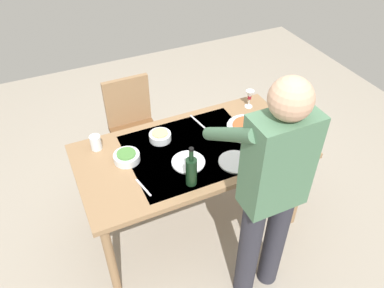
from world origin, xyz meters
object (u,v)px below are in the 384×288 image
at_px(side_bowl_salad, 127,157).
at_px(dinner_plate_near, 188,162).
at_px(water_cup_near_right, 96,143).
at_px(serving_bowl_pasta, 247,128).
at_px(side_bowl_bread, 160,136).
at_px(dinner_plate_far, 235,162).
at_px(wine_bottle, 191,171).
at_px(water_cup_near_left, 282,127).
at_px(chair_near, 133,122).
at_px(dining_table, 192,158).
at_px(wine_glass_left, 250,96).
at_px(person_server, 271,188).

relative_size(side_bowl_salad, dinner_plate_near, 0.78).
xyz_separation_m(water_cup_near_right, serving_bowl_pasta, (-1.07, 0.28, -0.02)).
bearing_deg(side_bowl_bread, dinner_plate_far, 130.37).
relative_size(wine_bottle, water_cup_near_left, 2.80).
height_order(chair_near, serving_bowl_pasta, chair_near).
height_order(chair_near, side_bowl_salad, chair_near).
bearing_deg(dinner_plate_far, serving_bowl_pasta, -133.38).
relative_size(chair_near, water_cup_near_left, 8.61).
relative_size(dining_table, dinner_plate_far, 7.09).
bearing_deg(wine_glass_left, dinner_plate_near, 29.39).
bearing_deg(dining_table, side_bowl_salad, -10.23).
bearing_deg(wine_bottle, person_server, 129.29).
distance_m(wine_glass_left, side_bowl_salad, 1.12).
xyz_separation_m(serving_bowl_pasta, dinner_plate_near, (0.54, 0.13, -0.03)).
bearing_deg(person_server, wine_bottle, -50.71).
bearing_deg(water_cup_near_left, dinner_plate_far, 16.58).
height_order(dinner_plate_near, dinner_plate_far, same).
bearing_deg(water_cup_near_left, water_cup_near_right, -17.12).
height_order(wine_glass_left, side_bowl_salad, wine_glass_left).
height_order(person_server, water_cup_near_right, person_server).
bearing_deg(wine_glass_left, side_bowl_salad, 10.85).
relative_size(serving_bowl_pasta, dinner_plate_far, 1.30).
xyz_separation_m(water_cup_near_left, side_bowl_salad, (1.14, -0.19, -0.02)).
distance_m(wine_bottle, side_bowl_bread, 0.50).
bearing_deg(side_bowl_salad, dinner_plate_far, 153.69).
bearing_deg(serving_bowl_pasta, water_cup_near_right, -14.72).
height_order(dining_table, dinner_plate_far, dinner_plate_far).
distance_m(wine_glass_left, water_cup_near_right, 1.25).
bearing_deg(water_cup_near_right, wine_glass_left, 179.95).
bearing_deg(side_bowl_salad, dinner_plate_near, 152.06).
bearing_deg(water_cup_near_right, chair_near, -128.24).
height_order(water_cup_near_right, dinner_plate_far, water_cup_near_right).
height_order(dining_table, water_cup_near_left, water_cup_near_left).
xyz_separation_m(water_cup_near_left, water_cup_near_right, (1.30, -0.40, 0.00)).
bearing_deg(dinner_plate_far, side_bowl_bread, -49.63).
bearing_deg(wine_glass_left, chair_near, -31.39).
relative_size(wine_glass_left, serving_bowl_pasta, 0.50).
xyz_separation_m(person_server, serving_bowl_pasta, (-0.28, -0.70, -0.15)).
bearing_deg(dinner_plate_near, dinner_plate_far, 155.83).
bearing_deg(person_server, serving_bowl_pasta, -111.73).
bearing_deg(water_cup_near_right, serving_bowl_pasta, 165.28).
xyz_separation_m(wine_bottle, side_bowl_bread, (0.02, -0.49, -0.08)).
height_order(chair_near, water_cup_near_left, chair_near).
distance_m(dining_table, water_cup_near_left, 0.70).
bearing_deg(side_bowl_bread, side_bowl_salad, 21.67).
bearing_deg(chair_near, wine_glass_left, 148.61).
distance_m(person_server, wine_bottle, 0.51).
bearing_deg(water_cup_near_left, side_bowl_salad, -9.38).
relative_size(water_cup_near_left, water_cup_near_right, 0.97).
xyz_separation_m(person_server, wine_bottle, (0.32, -0.39, -0.08)).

